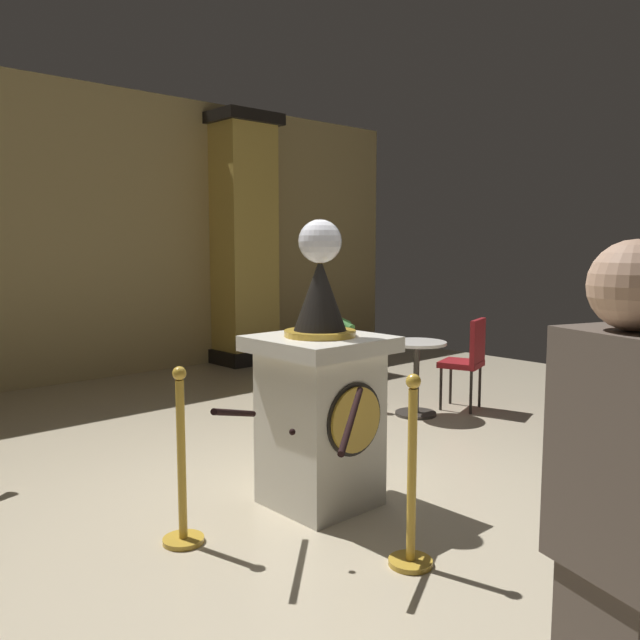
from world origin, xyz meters
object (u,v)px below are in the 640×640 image
object	(u,v)px
stanchion_near	(182,482)
cafe_table	(416,368)
stanchion_far	(411,499)
cafe_chair_red	(468,356)
potted_palm_right	(331,376)
pedestal_clock	(320,397)
bystander_guest	(621,548)

from	to	relation	value
stanchion_near	cafe_table	xyz separation A→B (m)	(3.24, 0.92, 0.12)
stanchion_far	cafe_chair_red	world-z (taller)	stanchion_far
stanchion_far	potted_palm_right	world-z (taller)	stanchion_far
cafe_table	potted_palm_right	bearing A→B (deg)	107.53
pedestal_clock	cafe_chair_red	distance (m)	2.95
pedestal_clock	bystander_guest	bearing A→B (deg)	-115.42
stanchion_near	bystander_guest	bearing A→B (deg)	-93.85
cafe_chair_red	pedestal_clock	bearing A→B (deg)	-164.14
stanchion_far	bystander_guest	size ratio (longest dim) A/B	0.61
potted_palm_right	cafe_chair_red	bearing A→B (deg)	-53.22
pedestal_clock	cafe_chair_red	bearing A→B (deg)	15.86
pedestal_clock	stanchion_near	bearing A→B (deg)	173.63
bystander_guest	cafe_chair_red	size ratio (longest dim) A/B	1.81
stanchion_far	potted_palm_right	distance (m)	3.65
stanchion_near	cafe_table	world-z (taller)	stanchion_near
bystander_guest	cafe_chair_red	bearing A→B (deg)	39.02
bystander_guest	cafe_chair_red	xyz separation A→B (m)	(3.99, 3.23, -0.36)
stanchion_far	pedestal_clock	bearing A→B (deg)	77.33
potted_palm_right	cafe_chair_red	xyz separation A→B (m)	(0.87, -1.17, 0.27)
pedestal_clock	stanchion_far	size ratio (longest dim) A/B	1.79
stanchion_near	potted_palm_right	bearing A→B (deg)	32.31
pedestal_clock	potted_palm_right	size ratio (longest dim) A/B	1.82
cafe_table	cafe_chair_red	world-z (taller)	cafe_chair_red
stanchion_near	cafe_chair_red	distance (m)	3.88
pedestal_clock	potted_palm_right	world-z (taller)	pedestal_clock
potted_palm_right	cafe_chair_red	distance (m)	1.48
stanchion_far	cafe_table	xyz separation A→B (m)	(2.47, 1.98, 0.11)
bystander_guest	cafe_chair_red	distance (m)	5.14
pedestal_clock	bystander_guest	xyz separation A→B (m)	(-1.15, -2.42, 0.20)
cafe_table	stanchion_far	bearing A→B (deg)	-141.33
stanchion_near	stanchion_far	bearing A→B (deg)	-54.17
potted_palm_right	cafe_chair_red	size ratio (longest dim) A/B	1.08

